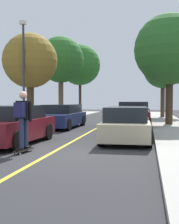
% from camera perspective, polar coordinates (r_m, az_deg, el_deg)
% --- Properties ---
extents(ground, '(80.00, 80.00, 0.00)m').
position_cam_1_polar(ground, '(9.28, -6.67, -7.54)').
color(ground, '#2D2D30').
extents(center_line, '(0.12, 39.20, 0.01)m').
position_cam_1_polar(center_line, '(13.10, -1.28, -4.62)').
color(center_line, gold).
rests_on(center_line, ground).
extents(parked_car_left_nearest, '(2.09, 4.14, 1.40)m').
position_cam_1_polar(parked_car_left_nearest, '(11.00, -14.99, -2.43)').
color(parked_car_left_nearest, maroon).
rests_on(parked_car_left_nearest, ground).
extents(parked_car_left_near, '(2.04, 4.64, 1.34)m').
position_cam_1_polar(parked_car_left_near, '(16.91, -5.46, -0.82)').
color(parked_car_left_near, navy).
rests_on(parked_car_left_near, ground).
extents(parked_car_right_nearest, '(1.90, 4.24, 1.33)m').
position_cam_1_polar(parked_car_right_nearest, '(11.41, 7.26, -2.34)').
color(parked_car_right_nearest, '#BCAD89').
rests_on(parked_car_right_nearest, ground).
extents(parked_car_right_near, '(1.96, 4.07, 1.49)m').
position_cam_1_polar(parked_car_right_near, '(17.32, 8.61, -0.58)').
color(parked_car_right_near, maroon).
rests_on(parked_car_right_near, ground).
extents(parked_car_right_far, '(1.97, 4.55, 1.37)m').
position_cam_1_polar(parked_car_right_far, '(24.04, 9.34, 0.15)').
color(parked_car_right_far, navy).
rests_on(parked_car_right_far, ground).
extents(street_tree_left_nearest, '(3.26, 3.26, 5.43)m').
position_cam_1_polar(street_tree_left_nearest, '(18.09, -11.48, 9.64)').
color(street_tree_left_nearest, '#4C3823').
rests_on(street_tree_left_nearest, sidewalk_left).
extents(street_tree_left_near, '(3.71, 3.71, 6.56)m').
position_cam_1_polar(street_tree_left_near, '(24.12, -5.60, 10.02)').
color(street_tree_left_near, brown).
rests_on(street_tree_left_near, sidewalk_left).
extents(street_tree_left_far, '(4.20, 4.20, 7.19)m').
position_cam_1_polar(street_tree_left_far, '(30.76, -1.85, 9.11)').
color(street_tree_left_far, '#3D2D1E').
rests_on(street_tree_left_far, sidewalk_left).
extents(street_tree_right_nearest, '(4.24, 4.24, 6.60)m').
position_cam_1_polar(street_tree_right_nearest, '(18.53, 15.31, 11.60)').
color(street_tree_right_nearest, '#3D2D1E').
rests_on(street_tree_right_nearest, sidewalk_right).
extents(street_tree_right_near, '(3.34, 3.34, 5.80)m').
position_cam_1_polar(street_tree_right_near, '(26.17, 14.08, 8.10)').
color(street_tree_right_near, '#4C3823').
rests_on(street_tree_right_near, sidewalk_right).
extents(streetlamp, '(0.36, 0.24, 5.72)m').
position_cam_1_polar(streetlamp, '(16.43, -12.69, 8.62)').
color(streetlamp, '#38383D').
rests_on(streetlamp, sidewalk_left).
extents(skateboard, '(0.34, 0.86, 0.10)m').
position_cam_1_polar(skateboard, '(9.13, -12.66, -7.20)').
color(skateboard, black).
rests_on(skateboard, ground).
extents(skateboarder, '(0.59, 0.71, 1.75)m').
position_cam_1_polar(skateboarder, '(8.99, -12.83, -0.83)').
color(skateboarder, black).
rests_on(skateboarder, skateboard).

